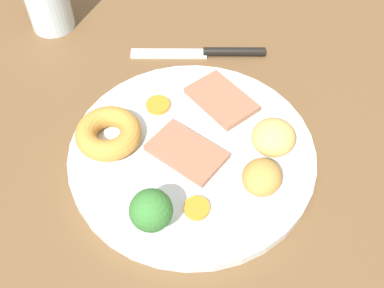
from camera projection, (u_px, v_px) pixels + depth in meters
The scene contains 11 objects.
dining_table at pixel (187, 165), 52.32cm from camera, with size 120.00×84.00×3.60cm, color brown.
dinner_plate at pixel (192, 153), 50.29cm from camera, with size 27.64×27.64×1.40cm, color white.
meat_slice_main at pixel (184, 152), 49.06cm from camera, with size 8.22×5.08×0.80cm, color #9E664C.
meat_slice_under at pixel (221, 99), 53.96cm from camera, with size 8.19×5.28×0.80cm, color #9E664C.
yorkshire_pudding at pixel (109, 133), 49.64cm from camera, with size 7.42×7.42×2.40cm, color #C68938.
roast_potato_left at pixel (262, 177), 45.52cm from camera, with size 4.12×4.35×3.23cm, color #BC8C42.
roast_potato_right at pixel (274, 137), 48.48cm from camera, with size 4.77×4.91×3.66cm, color #D8B260.
carrot_coin_front at pixel (197, 208), 44.79cm from camera, with size 2.63×2.63×0.60cm, color orange.
carrot_coin_back at pixel (158, 105), 53.55cm from camera, with size 2.90×2.90×0.54cm, color orange.
broccoli_floret at pixel (151, 211), 41.19cm from camera, with size 4.13×4.13×5.46cm.
knife at pixel (210, 52), 61.30cm from camera, with size 2.19×18.54×1.20cm.
Camera 1 is at (-30.20, -1.90, 44.56)cm, focal length 41.68 mm.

